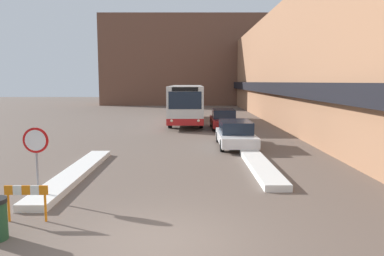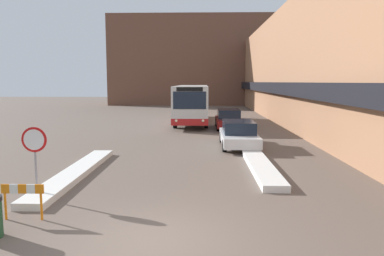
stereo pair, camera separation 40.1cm
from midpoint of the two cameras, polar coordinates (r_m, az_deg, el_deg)
ground_plane at (r=8.73m, az=-5.43°, el=-16.88°), size 160.00×160.00×0.00m
building_row_right at (r=33.18m, az=17.47°, el=8.83°), size 5.50×60.00×9.54m
building_backdrop_far at (r=59.76m, az=0.62°, el=10.14°), size 26.00×8.00×13.51m
snow_bank_left at (r=14.95m, az=-16.53°, el=-6.50°), size 0.90×8.06×0.22m
snow_bank_right at (r=15.39m, az=11.29°, el=-5.91°), size 0.90×6.25×0.24m
city_bus at (r=32.43m, az=0.36°, el=3.90°), size 2.67×12.52×3.21m
parked_car_front at (r=20.60m, az=7.67°, el=-0.90°), size 1.91×4.74×1.41m
parked_car_back at (r=28.51m, az=5.98°, el=1.37°), size 1.89×4.59×1.46m
stop_sign at (r=12.09m, az=-21.99°, el=-2.73°), size 0.76×0.08×2.20m
construction_barricade at (r=10.56m, az=-23.39°, el=-9.30°), size 1.10×0.06×0.94m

